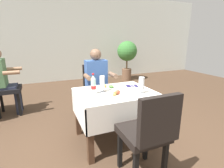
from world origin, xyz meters
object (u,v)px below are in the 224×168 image
(background_chair_right, at_px, (2,87))
(beer_glass_left, at_px, (102,84))
(seated_diner_far, at_px, (97,81))
(plate_near_camera, at_px, (117,94))
(background_patron, at_px, (3,78))
(main_dining_table, at_px, (115,104))
(chair_far_diner_seat, at_px, (97,88))
(plate_far_diner, at_px, (109,87))
(chair_near_camera_side, at_px, (148,132))
(beer_glass_middle, at_px, (141,85))
(cola_bottle_primary, at_px, (93,85))
(napkin_cutlery_set, at_px, (132,86))
(potted_plant_corner, at_px, (127,54))

(background_chair_right, bearing_deg, beer_glass_left, -46.92)
(seated_diner_far, relative_size, plate_near_camera, 5.27)
(beer_glass_left, xyz_separation_m, background_chair_right, (-1.44, 1.54, -0.29))
(seated_diner_far, bearing_deg, background_patron, 149.70)
(main_dining_table, bearing_deg, chair_far_diner_seat, 90.00)
(chair_far_diner_seat, distance_m, plate_near_camera, 0.98)
(chair_far_diner_seat, distance_m, plate_far_diner, 0.65)
(chair_near_camera_side, distance_m, beer_glass_middle, 0.71)
(cola_bottle_primary, bearing_deg, chair_far_diner_seat, 69.28)
(plate_near_camera, bearing_deg, background_chair_right, 131.75)
(napkin_cutlery_set, bearing_deg, chair_far_diner_seat, 117.79)
(seated_diner_far, bearing_deg, main_dining_table, -87.69)
(main_dining_table, height_order, chair_near_camera_side, chair_near_camera_side)
(beer_glass_left, xyz_separation_m, napkin_cutlery_set, (0.51, 0.10, -0.11))
(napkin_cutlery_set, relative_size, background_patron, 0.16)
(chair_far_diner_seat, relative_size, cola_bottle_primary, 3.57)
(seated_diner_far, bearing_deg, beer_glass_left, -102.12)
(potted_plant_corner, bearing_deg, chair_far_diner_seat, -127.90)
(cola_bottle_primary, relative_size, napkin_cutlery_set, 1.38)
(seated_diner_far, bearing_deg, potted_plant_corner, 52.92)
(main_dining_table, distance_m, background_chair_right, 2.25)
(plate_far_diner, xyz_separation_m, napkin_cutlery_set, (0.36, -0.03, -0.01))
(chair_near_camera_side, bearing_deg, beer_glass_middle, 64.13)
(plate_near_camera, height_order, beer_glass_left, beer_glass_left)
(plate_far_diner, relative_size, cola_bottle_primary, 0.93)
(main_dining_table, relative_size, background_chair_right, 1.06)
(chair_near_camera_side, bearing_deg, beer_glass_left, 101.26)
(beer_glass_middle, distance_m, background_chair_right, 2.61)
(chair_near_camera_side, distance_m, beer_glass_left, 0.90)
(beer_glass_middle, relative_size, potted_plant_corner, 0.16)
(chair_near_camera_side, height_order, plate_near_camera, chair_near_camera_side)
(plate_near_camera, bearing_deg, main_dining_table, 74.05)
(cola_bottle_primary, height_order, potted_plant_corner, potted_plant_corner)
(plate_near_camera, bearing_deg, napkin_cutlery_set, 38.27)
(beer_glass_middle, xyz_separation_m, background_chair_right, (-1.89, 1.78, -0.28))
(plate_near_camera, xyz_separation_m, beer_glass_middle, (0.33, -0.04, 0.09))
(chair_near_camera_side, distance_m, plate_near_camera, 0.66)
(beer_glass_middle, height_order, cola_bottle_primary, cola_bottle_primary)
(plate_far_diner, relative_size, background_chair_right, 0.26)
(plate_near_camera, distance_m, plate_far_diner, 0.34)
(background_chair_right, distance_m, potted_plant_corner, 3.83)
(napkin_cutlery_set, bearing_deg, beer_glass_left, -168.71)
(seated_diner_far, xyz_separation_m, plate_far_diner, (0.01, -0.51, 0.03))
(main_dining_table, distance_m, beer_glass_middle, 0.45)
(seated_diner_far, bearing_deg, napkin_cutlery_set, -55.63)
(main_dining_table, height_order, background_chair_right, background_chair_right)
(potted_plant_corner, bearing_deg, background_patron, -154.84)
(background_patron, bearing_deg, napkin_cutlery_set, -37.09)
(main_dining_table, height_order, cola_bottle_primary, cola_bottle_primary)
(main_dining_table, relative_size, chair_near_camera_side, 1.06)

